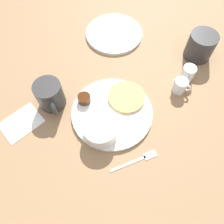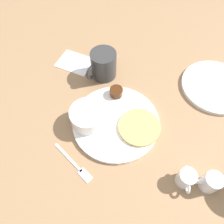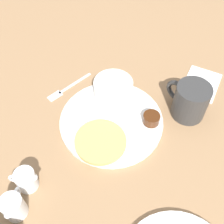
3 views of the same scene
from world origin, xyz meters
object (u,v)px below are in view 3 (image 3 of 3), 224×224
creamer_pitcher_near (26,180)px  fork (65,89)px  plate (111,121)px  coffee_mug (190,101)px  creamer_pitcher_far (14,207)px  bowl (113,89)px

creamer_pitcher_near → fork: (-0.27, -0.05, -0.02)m
plate → coffee_mug: size_ratio=2.29×
coffee_mug → creamer_pitcher_far: size_ratio=1.71×
bowl → creamer_pitcher_far: size_ratio=1.53×
bowl → fork: (0.02, -0.13, -0.04)m
creamer_pitcher_far → creamer_pitcher_near: bearing=-171.3°
bowl → coffee_mug: 0.19m
coffee_mug → bowl: bearing=-83.2°
coffee_mug → fork: bearing=-82.8°
creamer_pitcher_far → fork: bearing=-169.7°
coffee_mug → creamer_pitcher_far: bearing=-35.4°
creamer_pitcher_far → fork: size_ratio=0.48×
plate → creamer_pitcher_far: 0.29m
fork → coffee_mug: bearing=97.2°
creamer_pitcher_near → creamer_pitcher_far: creamer_pitcher_far is taller
plate → creamer_pitcher_far: size_ratio=3.91×
fork → bowl: bearing=97.7°
creamer_pitcher_near → fork: bearing=-169.4°
coffee_mug → creamer_pitcher_near: (0.31, -0.27, -0.02)m
fork → plate: bearing=69.8°
creamer_pitcher_far → coffee_mug: bearing=144.6°
bowl → fork: bearing=-82.3°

